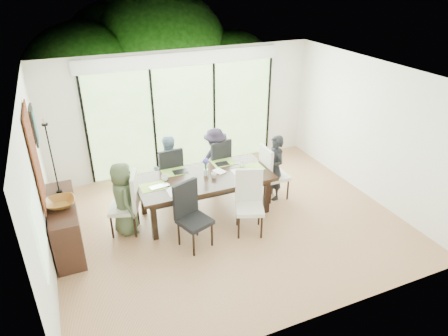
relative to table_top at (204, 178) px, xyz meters
name	(u,v)px	position (x,y,z in m)	size (l,w,h in m)	color
floor	(229,222)	(0.30, -0.47, -0.75)	(6.00, 5.00, 0.01)	#925C3A
ceiling	(230,76)	(0.30, -0.47, 1.96)	(6.00, 5.00, 0.01)	white
wall_back	(184,111)	(0.30, 2.04, 0.61)	(6.00, 0.02, 2.70)	white
wall_front	(316,239)	(0.30, -2.98, 0.61)	(6.00, 0.02, 2.70)	silver
wall_left	(37,191)	(-2.71, -0.47, 0.61)	(0.02, 5.00, 2.70)	silver
wall_right	(370,130)	(3.31, -0.47, 0.61)	(0.02, 5.00, 2.70)	silver
glass_doors	(185,118)	(0.30, 2.00, 0.46)	(4.20, 0.02, 2.30)	#598C3F
blinds_header	(182,59)	(0.30, 1.99, 1.76)	(4.40, 0.06, 0.28)	white
mullion_a	(86,132)	(-1.80, 1.99, 0.46)	(0.05, 0.04, 2.30)	black
mullion_b	(154,123)	(-0.40, 1.99, 0.46)	(0.05, 0.04, 2.30)	black
mullion_c	(214,114)	(1.00, 1.99, 0.46)	(0.05, 0.04, 2.30)	black
mullion_d	(268,107)	(2.40, 1.99, 0.46)	(0.05, 0.04, 2.30)	black
side_window	(39,227)	(-2.67, -1.67, 0.76)	(0.02, 0.90, 1.00)	#8CAD7F
deck	(176,153)	(0.30, 2.93, -0.79)	(6.00, 1.80, 0.10)	brown
rail_top	(166,121)	(0.30, 3.73, -0.19)	(6.00, 0.08, 0.06)	brown
foliage_left	(85,86)	(-1.50, 4.73, 0.70)	(3.20, 3.20, 3.20)	#14380F
foliage_mid	(161,60)	(0.70, 5.33, 1.06)	(4.00, 4.00, 4.00)	#14380F
foliage_right	(229,79)	(2.50, 4.53, 0.52)	(2.80, 2.80, 2.80)	#14380F
foliage_far	(122,65)	(-0.30, 6.03, 0.88)	(3.60, 3.60, 3.60)	#14380F
table_top	(204,178)	(0.00, 0.00, 0.00)	(2.48, 1.14, 0.06)	black
table_apron	(205,183)	(0.00, 0.00, -0.09)	(2.27, 0.93, 0.10)	black
table_leg_fl	(154,221)	(-1.08, -0.43, -0.39)	(0.09, 0.09, 0.71)	black
table_leg_fr	(267,196)	(1.08, -0.43, -0.39)	(0.09, 0.09, 0.71)	black
table_leg_bl	(143,197)	(-1.08, 0.43, -0.39)	(0.09, 0.09, 0.71)	black
table_leg_br	(247,176)	(1.08, 0.43, -0.39)	(0.09, 0.09, 0.71)	black
chair_left_end	(123,204)	(-1.50, 0.00, -0.18)	(0.48, 0.48, 1.14)	silver
chair_right_end	(275,172)	(1.50, 0.00, -0.18)	(0.48, 0.48, 1.14)	white
chair_far_left	(168,172)	(-0.45, 0.85, -0.18)	(0.48, 0.48, 1.14)	black
chair_far_right	(215,163)	(0.55, 0.85, -0.18)	(0.48, 0.48, 1.14)	black
chair_near_left	(195,217)	(-0.50, -0.87, -0.18)	(0.48, 0.48, 1.14)	black
chair_near_right	(250,204)	(0.50, -0.87, -0.18)	(0.48, 0.48, 1.14)	silver
person_left_end	(124,198)	(-1.48, 0.00, -0.08)	(0.62, 0.39, 1.33)	#465539
person_right_end	(275,168)	(1.48, 0.00, -0.08)	(0.62, 0.39, 1.33)	black
person_far_left	(168,168)	(-0.45, 0.83, -0.08)	(0.62, 0.39, 1.33)	#7EA3B6
person_far_right	(215,159)	(0.55, 0.83, -0.08)	(0.62, 0.39, 1.33)	black
placemat_left	(153,187)	(-0.95, 0.00, 0.03)	(0.45, 0.33, 0.01)	#97C145
placemat_right	(251,167)	(0.95, 0.00, 0.03)	(0.45, 0.33, 0.01)	#84B942
placemat_far_l	(174,172)	(-0.45, 0.40, 0.03)	(0.45, 0.33, 0.01)	#82AF3E
placemat_far_r	(223,163)	(0.55, 0.40, 0.03)	(0.45, 0.33, 0.01)	#79A23A
placemat_paper	(181,190)	(-0.55, -0.30, 0.03)	(0.45, 0.33, 0.01)	white
tablet_far_l	(180,172)	(-0.35, 0.35, 0.04)	(0.27, 0.19, 0.01)	black
tablet_far_r	(222,164)	(0.50, 0.35, 0.04)	(0.25, 0.18, 0.01)	black
papers	(240,171)	(0.70, -0.05, 0.03)	(0.31, 0.23, 0.00)	white
platter_base	(180,189)	(-0.55, -0.30, 0.05)	(0.27, 0.27, 0.02)	white
platter_snacks	(180,188)	(-0.55, -0.30, 0.07)	(0.21, 0.21, 0.01)	#CD6118
vase	(206,172)	(0.05, 0.05, 0.09)	(0.08, 0.08, 0.12)	silver
hyacinth_stems	(206,166)	(0.05, 0.05, 0.22)	(0.04, 0.04, 0.17)	#337226
hyacinth_blooms	(206,161)	(0.05, 0.05, 0.32)	(0.11, 0.11, 0.11)	#4F44AA
laptop	(160,188)	(-0.85, -0.10, 0.04)	(0.34, 0.22, 0.03)	silver
cup_a	(165,178)	(-0.70, 0.15, 0.08)	(0.13, 0.13, 0.10)	white
cup_b	(214,175)	(0.15, -0.10, 0.08)	(0.10, 0.10, 0.10)	white
cup_c	(242,165)	(0.80, 0.10, 0.08)	(0.13, 0.13, 0.10)	white
book	(216,173)	(0.25, 0.05, 0.04)	(0.17, 0.23, 0.02)	white
sideboard	(65,225)	(-2.46, -0.06, -0.32)	(0.43, 1.52, 0.85)	black
bowl	(60,203)	(-2.46, -0.16, 0.16)	(0.45, 0.45, 0.11)	brown
candlestick_base	(59,192)	(-2.46, 0.29, 0.13)	(0.09, 0.09, 0.04)	black
candlestick_shaft	(52,159)	(-2.46, 0.29, 0.73)	(0.02, 0.02, 1.18)	black
candlestick_pan	(45,125)	(-2.46, 0.29, 1.31)	(0.09, 0.09, 0.03)	black
candle	(44,121)	(-2.46, 0.29, 1.37)	(0.03, 0.03, 0.09)	silver
tapestry	(35,157)	(-2.67, -0.07, 0.96)	(0.02, 1.00, 1.50)	maroon
art_frame	(34,125)	(-2.67, 1.23, 1.01)	(0.03, 0.55, 0.65)	black
art_canvas	(35,125)	(-2.65, 1.23, 1.01)	(0.01, 0.45, 0.55)	#164846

